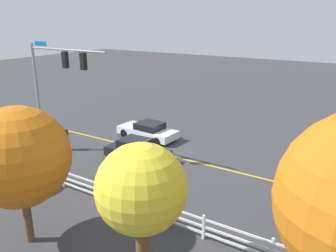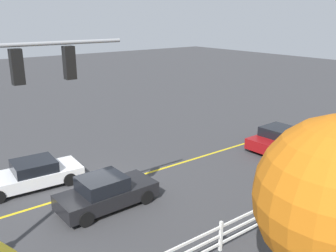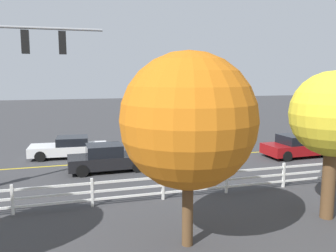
{
  "view_description": "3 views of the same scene",
  "coord_description": "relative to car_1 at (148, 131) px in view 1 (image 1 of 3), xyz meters",
  "views": [
    {
      "loc": [
        -12.71,
        18.24,
        9.0
      ],
      "look_at": [
        -2.28,
        1.85,
        2.81
      ],
      "focal_mm": 36.4,
      "sensor_mm": 36.0,
      "label": 1
    },
    {
      "loc": [
        6.61,
        14.63,
        7.94
      ],
      "look_at": [
        -2.75,
        2.41,
        3.26
      ],
      "focal_mm": 39.02,
      "sensor_mm": 36.0,
      "label": 2
    },
    {
      "loc": [
        2.16,
        20.46,
        5.11
      ],
      "look_at": [
        -3.13,
        2.37,
        2.4
      ],
      "focal_mm": 37.29,
      "sensor_mm": 36.0,
      "label": 3
    }
  ],
  "objects": [
    {
      "name": "signal_assembly",
      "position": [
        2.92,
        6.08,
        4.66
      ],
      "size": [
        6.44,
        0.37,
        7.58
      ],
      "color": "gray",
      "rests_on": "ground_plane"
    },
    {
      "name": "lane_center_stripe",
      "position": [
        -6.08,
        2.11,
        -0.62
      ],
      "size": [
        28.0,
        0.16,
        0.01
      ],
      "primitive_type": "cube",
      "color": "gold",
      "rests_on": "ground_plane"
    },
    {
      "name": "ground_plane",
      "position": [
        -2.08,
        2.11,
        -0.62
      ],
      "size": [
        120.0,
        120.0,
        0.0
      ],
      "primitive_type": "plane",
      "color": "#38383A"
    },
    {
      "name": "car_2",
      "position": [
        -1.93,
        3.94,
        0.06
      ],
      "size": [
        4.29,
        1.98,
        1.45
      ],
      "rotation": [
        0.0,
        0.0,
        3.16
      ],
      "color": "black",
      "rests_on": "ground_plane"
    },
    {
      "name": "white_rail_fence",
      "position": [
        -5.08,
        9.1,
        -0.02
      ],
      "size": [
        26.1,
        0.1,
        1.15
      ],
      "color": "white",
      "rests_on": "ground_plane"
    },
    {
      "name": "tree_0",
      "position": [
        -8.83,
        12.59,
        3.13
      ],
      "size": [
        3.0,
        3.0,
        5.3
      ],
      "color": "brown",
      "rests_on": "ground_plane"
    },
    {
      "name": "tree_1",
      "position": [
        -3.29,
        13.11,
        3.2
      ],
      "size": [
        4.02,
        4.02,
        5.84
      ],
      "color": "brown",
      "rests_on": "ground_plane"
    },
    {
      "name": "car_1",
      "position": [
        0.0,
        0.0,
        0.0
      ],
      "size": [
        4.88,
        2.25,
        1.3
      ],
      "rotation": [
        0.0,
        0.0,
        6.22
      ],
      "color": "silver",
      "rests_on": "ground_plane"
    },
    {
      "name": "pedestrian",
      "position": [
        3.46,
        5.15,
        0.31
      ],
      "size": [
        0.32,
        0.44,
        1.69
      ],
      "rotation": [
        0.0,
        0.0,
        0.17
      ],
      "color": "#191E3F",
      "rests_on": "ground_plane"
    }
  ]
}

